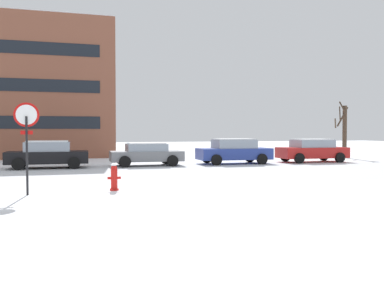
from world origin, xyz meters
TOP-DOWN VIEW (x-y plane):
  - ground_plane at (0.00, 0.00)m, footprint 120.00×120.00m
  - road_surface at (0.00, 3.26)m, footprint 80.00×8.52m
  - stop_sign at (-1.05, -1.66)m, footprint 0.76×0.17m
  - fire_hydrant at (1.66, -1.30)m, footprint 0.44×0.30m
  - parked_car_black at (-0.92, 8.35)m, footprint 4.24×2.14m
  - parked_car_gray at (4.48, 8.48)m, footprint 4.14×2.15m
  - parked_car_blue at (9.87, 8.41)m, footprint 4.46×2.12m
  - parked_car_red at (15.27, 8.36)m, footprint 4.44×2.08m
  - tree_far_mid at (19.83, 11.38)m, footprint 1.49×1.37m
  - building_far_left at (-2.16, 20.41)m, footprint 11.38×8.90m

SIDE VIEW (x-z plane):
  - ground_plane at x=0.00m, z-range 0.00..0.00m
  - road_surface at x=0.00m, z-range 0.00..0.00m
  - fire_hydrant at x=1.66m, z-range 0.00..0.90m
  - parked_car_gray at x=4.48m, z-range 0.03..1.35m
  - parked_car_black at x=-0.92m, z-range 0.01..1.49m
  - parked_car_red at x=15.27m, z-range 0.02..1.50m
  - parked_car_blue at x=9.87m, z-range 0.01..1.55m
  - stop_sign at x=-1.05m, z-range 0.58..3.47m
  - tree_far_mid at x=19.83m, z-range -0.01..4.19m
  - building_far_left at x=-2.16m, z-range 0.00..10.52m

